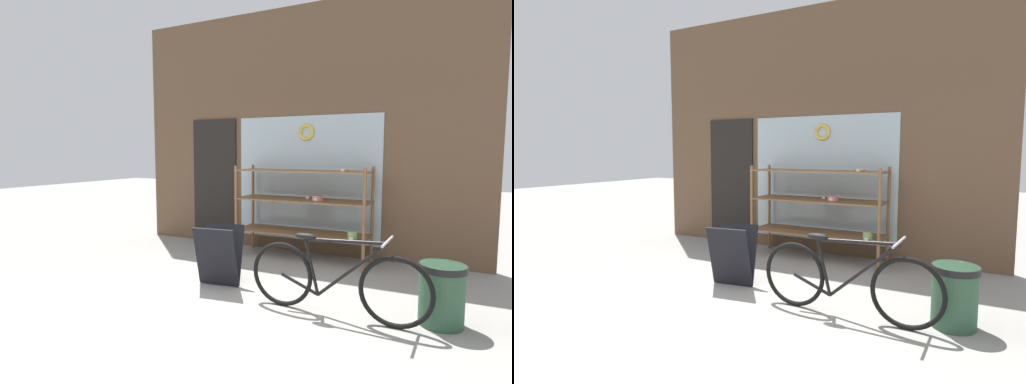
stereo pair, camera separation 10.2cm
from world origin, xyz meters
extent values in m
plane|color=gray|center=(0.00, 0.00, 0.00)|extent=(30.00, 30.00, 0.00)
cube|color=brown|center=(0.00, 2.75, 1.87)|extent=(5.53, 0.08, 3.74)
cube|color=#A3B7C1|center=(0.20, 2.71, 1.15)|extent=(2.26, 0.02, 1.90)
cube|color=black|center=(-1.45, 2.70, 1.05)|extent=(0.84, 0.03, 2.10)
torus|color=gold|center=(0.20, 2.69, 1.85)|extent=(0.26, 0.06, 0.26)
cylinder|color=brown|center=(-0.66, 2.04, 0.68)|extent=(0.04, 0.04, 1.35)
cylinder|color=brown|center=(1.22, 2.04, 0.68)|extent=(0.04, 0.04, 1.35)
cylinder|color=brown|center=(-0.66, 2.59, 0.68)|extent=(0.04, 0.04, 1.35)
cylinder|color=brown|center=(1.22, 2.59, 0.68)|extent=(0.04, 0.04, 1.35)
cube|color=brown|center=(0.28, 2.32, 0.39)|extent=(1.93, 0.60, 0.02)
cube|color=brown|center=(0.28, 2.32, 0.87)|extent=(1.93, 0.60, 0.02)
cube|color=brown|center=(0.28, 2.32, 1.29)|extent=(1.93, 0.60, 0.02)
cylinder|color=pink|center=(0.51, 2.33, 0.91)|extent=(0.16, 0.16, 0.06)
cube|color=white|center=(0.51, 2.24, 0.89)|extent=(0.05, 0.00, 0.04)
torus|color=#B27A42|center=(0.33, 2.48, 0.89)|extent=(0.11, 0.11, 0.03)
cube|color=white|center=(0.33, 2.41, 0.89)|extent=(0.05, 0.00, 0.04)
torus|color=tan|center=(0.88, 2.33, 1.31)|extent=(0.14, 0.14, 0.03)
cube|color=white|center=(0.88, 2.25, 1.31)|extent=(0.05, 0.00, 0.04)
cylinder|color=#7A995B|center=(1.05, 2.15, 0.46)|extent=(0.13, 0.13, 0.11)
cube|color=white|center=(1.05, 2.07, 0.42)|extent=(0.05, 0.00, 0.04)
torus|color=black|center=(0.72, 0.55, 0.33)|extent=(0.65, 0.07, 0.65)
torus|color=black|center=(1.82, 0.50, 0.33)|extent=(0.65, 0.07, 0.65)
cylinder|color=black|center=(1.43, 0.52, 0.47)|extent=(0.66, 0.06, 0.60)
cylinder|color=black|center=(1.36, 0.52, 0.73)|extent=(0.77, 0.06, 0.07)
cylinder|color=black|center=(1.04, 0.53, 0.45)|extent=(0.17, 0.04, 0.54)
cylinder|color=black|center=(0.92, 0.54, 0.25)|extent=(0.40, 0.05, 0.18)
ellipsoid|color=black|center=(0.97, 0.54, 0.74)|extent=(0.22, 0.10, 0.06)
cylinder|color=#B2B2B7|center=(1.74, 0.51, 0.77)|extent=(0.04, 0.46, 0.02)
cube|color=black|center=(-0.16, 0.70, 0.36)|extent=(0.52, 0.26, 0.70)
cube|color=black|center=(-0.18, 0.88, 0.36)|extent=(0.52, 0.26, 0.70)
cylinder|color=#2D5138|center=(2.19, 0.76, 0.28)|extent=(0.38, 0.38, 0.56)
cylinder|color=black|center=(2.19, 0.76, 0.53)|extent=(0.41, 0.41, 0.06)
camera|label=1|loc=(2.26, -3.08, 1.56)|focal=28.00mm
camera|label=2|loc=(2.35, -3.03, 1.56)|focal=28.00mm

